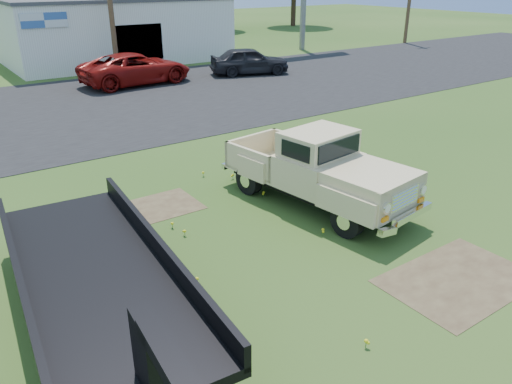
# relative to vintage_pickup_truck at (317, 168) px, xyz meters

# --- Properties ---
(ground) EXTENTS (140.00, 140.00, 0.00)m
(ground) POSITION_rel_vintage_pickup_truck_xyz_m (-1.56, -1.34, -0.99)
(ground) COLOR #284A17
(ground) RESTS_ON ground
(asphalt_lot) EXTENTS (90.00, 14.00, 0.02)m
(asphalt_lot) POSITION_rel_vintage_pickup_truck_xyz_m (-1.56, 13.66, -0.99)
(asphalt_lot) COLOR black
(asphalt_lot) RESTS_ON ground
(dirt_patch_a) EXTENTS (3.00, 2.00, 0.01)m
(dirt_patch_a) POSITION_rel_vintage_pickup_truck_xyz_m (-0.06, -4.34, -0.99)
(dirt_patch_a) COLOR #483626
(dirt_patch_a) RESTS_ON ground
(dirt_patch_b) EXTENTS (2.20, 1.60, 0.01)m
(dirt_patch_b) POSITION_rel_vintage_pickup_truck_xyz_m (-3.56, 2.16, -0.99)
(dirt_patch_b) COLOR #483626
(dirt_patch_b) RESTS_ON ground
(commercial_building) EXTENTS (14.20, 8.20, 4.15)m
(commercial_building) POSITION_rel_vintage_pickup_truck_xyz_m (4.44, 25.65, 1.11)
(commercial_building) COLOR white
(commercial_building) RESTS_ON ground
(vintage_pickup_truck) EXTENTS (2.85, 5.70, 1.98)m
(vintage_pickup_truck) POSITION_rel_vintage_pickup_truck_xyz_m (0.00, 0.00, 0.00)
(vintage_pickup_truck) COLOR beige
(vintage_pickup_truck) RESTS_ON ground
(flatbed_trailer) EXTENTS (3.00, 7.37, 1.96)m
(flatbed_trailer) POSITION_rel_vintage_pickup_truck_xyz_m (-6.21, -1.39, -0.01)
(flatbed_trailer) COLOR black
(flatbed_trailer) RESTS_ON ground
(red_pickup) EXTENTS (6.18, 3.21, 1.67)m
(red_pickup) POSITION_rel_vintage_pickup_truck_xyz_m (2.27, 17.28, -0.16)
(red_pickup) COLOR maroon
(red_pickup) RESTS_ON ground
(dark_sedan) EXTENTS (5.00, 3.32, 1.58)m
(dark_sedan) POSITION_rel_vintage_pickup_truck_xyz_m (8.96, 16.19, -0.20)
(dark_sedan) COLOR black
(dark_sedan) RESTS_ON ground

